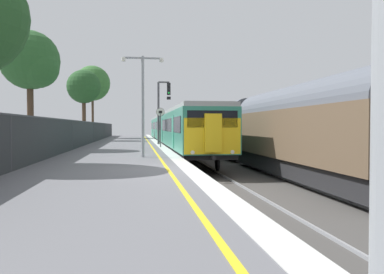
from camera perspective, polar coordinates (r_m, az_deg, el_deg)
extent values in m
cube|color=slate|center=(13.23, -13.03, -7.03)|extent=(6.40, 110.00, 1.00)
cube|color=silver|center=(13.23, -0.38, -4.77)|extent=(0.60, 110.00, 0.01)
cube|color=yellow|center=(13.15, -3.63, -4.82)|extent=(0.12, 110.00, 0.01)
cube|color=#423F3D|center=(15.30, 21.92, -8.21)|extent=(11.00, 110.00, 0.20)
cube|color=gray|center=(13.54, 3.79, -8.76)|extent=(0.07, 110.00, 0.08)
cube|color=gray|center=(13.91, 9.65, -8.51)|extent=(0.07, 110.00, 0.08)
cube|color=gray|center=(14.88, 19.18, -7.91)|extent=(0.07, 110.00, 0.08)
cube|color=gray|center=(15.59, 23.91, -7.53)|extent=(0.07, 110.00, 0.08)
cube|color=#2D846B|center=(27.59, -0.93, 1.17)|extent=(2.80, 19.78, 2.30)
cube|color=black|center=(27.63, -0.93, -1.48)|extent=(2.64, 19.18, 0.25)
cube|color=#999E9E|center=(27.61, -0.93, 3.80)|extent=(2.68, 19.78, 0.24)
cube|color=black|center=(27.45, -3.85, 1.79)|extent=(0.02, 18.18, 0.84)
cube|color=teal|center=(22.52, -2.91, 0.82)|extent=(0.03, 1.10, 1.90)
cube|color=teal|center=(32.38, -4.52, 1.05)|extent=(0.03, 1.10, 1.90)
cylinder|color=black|center=(20.36, -0.51, -3.97)|extent=(0.12, 0.84, 0.84)
cylinder|color=black|center=(20.62, 3.80, -3.91)|extent=(0.12, 0.84, 0.84)
cylinder|color=black|center=(34.82, -3.72, -1.66)|extent=(0.12, 0.84, 0.84)
cylinder|color=black|center=(34.97, -1.17, -1.65)|extent=(0.12, 0.84, 0.84)
cube|color=#2D846B|center=(47.87, -4.01, 1.34)|extent=(2.80, 19.78, 2.30)
cube|color=black|center=(47.89, -4.01, -0.19)|extent=(2.64, 19.18, 0.25)
cube|color=#999E9E|center=(47.88, -4.01, 2.86)|extent=(2.68, 19.78, 0.24)
cube|color=black|center=(47.79, -5.70, 1.69)|extent=(0.02, 18.18, 0.84)
cube|color=teal|center=(42.85, -5.42, 1.17)|extent=(0.03, 1.10, 1.90)
cube|color=teal|center=(52.73, -5.94, 1.25)|extent=(0.03, 1.10, 1.90)
cylinder|color=black|center=(40.59, -4.35, -1.20)|extent=(0.12, 0.84, 0.84)
cylinder|color=black|center=(40.73, -2.16, -1.19)|extent=(0.12, 0.84, 0.84)
cylinder|color=black|center=(55.13, -5.37, -0.47)|extent=(0.12, 0.84, 0.84)
cylinder|color=black|center=(55.23, -3.75, -0.46)|extent=(0.12, 0.84, 0.84)
cube|color=yellow|center=(17.87, 3.07, 0.13)|extent=(2.70, 0.10, 1.70)
cube|color=black|center=(17.86, 3.08, 2.70)|extent=(2.40, 0.08, 0.80)
cube|color=yellow|center=(17.73, 3.15, 0.61)|extent=(0.80, 0.24, 1.80)
cylinder|color=white|center=(17.68, 0.08, -2.31)|extent=(0.18, 0.06, 0.18)
cylinder|color=white|center=(18.05, 6.06, -2.24)|extent=(0.18, 0.06, 0.18)
cylinder|color=black|center=(17.64, 3.24, -3.14)|extent=(0.20, 0.35, 0.20)
cube|color=black|center=(47.89, -4.01, 3.16)|extent=(0.60, 0.90, 0.20)
cube|color=#232326|center=(18.21, 16.19, -4.30)|extent=(2.30, 14.80, 0.79)
cube|color=brown|center=(18.12, 16.22, 0.42)|extent=(2.60, 14.00, 2.21)
cylinder|color=#515660|center=(18.13, 16.25, 3.91)|extent=(2.39, 13.60, 2.39)
cylinder|color=black|center=(13.11, 22.87, -7.19)|extent=(0.12, 0.84, 0.84)
cylinder|color=black|center=(22.98, 8.83, -3.36)|extent=(0.12, 0.84, 0.84)
cylinder|color=black|center=(23.48, 12.47, -3.27)|extent=(0.12, 0.84, 0.84)
cube|color=#232326|center=(33.00, 4.94, -1.63)|extent=(2.30, 14.80, 0.79)
cube|color=brown|center=(32.95, 4.95, 0.97)|extent=(2.60, 14.00, 2.21)
cylinder|color=#515660|center=(32.96, 4.95, 2.89)|extent=(2.39, 13.60, 2.39)
cylinder|color=black|center=(27.59, 5.91, -2.52)|extent=(0.12, 0.84, 0.84)
cylinder|color=black|center=(28.01, 9.01, -2.47)|extent=(0.12, 0.84, 0.84)
cylinder|color=black|center=(38.14, 1.95, -1.38)|extent=(0.12, 0.84, 0.84)
cylinder|color=black|center=(38.44, 4.24, -1.36)|extent=(0.12, 0.84, 0.84)
cylinder|color=#47474C|center=(31.54, -5.04, 3.55)|extent=(0.18, 0.18, 5.11)
cube|color=#47474C|center=(31.76, -4.23, 8.17)|extent=(0.90, 0.12, 0.12)
cube|color=black|center=(31.73, -3.50, 7.17)|extent=(0.28, 0.20, 1.00)
cylinder|color=black|center=(31.65, -3.48, 7.77)|extent=(0.16, 0.04, 0.16)
cylinder|color=black|center=(31.61, -3.48, 7.20)|extent=(0.16, 0.04, 0.16)
cylinder|color=#19D83F|center=(31.58, -3.48, 6.62)|extent=(0.16, 0.04, 0.16)
cube|color=black|center=(31.67, -3.50, 5.82)|extent=(0.32, 0.16, 0.24)
cylinder|color=#59595B|center=(27.21, -4.74, 1.05)|extent=(0.08, 0.08, 2.44)
cylinder|color=black|center=(27.22, -4.75, 3.74)|extent=(0.59, 0.02, 0.59)
cylinder|color=silver|center=(27.21, -4.74, 3.74)|extent=(0.56, 0.02, 0.56)
cube|color=black|center=(27.20, -4.74, 3.74)|extent=(0.24, 0.01, 0.18)
cylinder|color=#93999E|center=(18.47, -7.36, 4.51)|extent=(0.14, 0.14, 4.84)
cube|color=#93999E|center=(18.74, -5.98, 11.61)|extent=(0.90, 0.08, 0.08)
cylinder|color=silver|center=(18.75, -4.58, 11.36)|extent=(0.20, 0.20, 0.18)
cube|color=#93999E|center=(18.73, -8.79, 11.61)|extent=(0.90, 0.08, 0.08)
cylinder|color=silver|center=(18.73, -10.19, 11.36)|extent=(0.20, 0.20, 0.18)
cube|color=#282B2D|center=(13.66, -25.49, -0.84)|extent=(0.03, 99.00, 1.86)
cube|color=#38383D|center=(13.66, -25.54, 3.06)|extent=(0.06, 99.00, 0.06)
cylinder|color=#38383D|center=(13.66, -25.49, -0.84)|extent=(0.07, 0.07, 1.86)
cylinder|color=#38383D|center=(25.06, -17.52, 0.27)|extent=(0.07, 0.07, 1.86)
cylinder|color=#38383D|center=(36.64, -14.55, 0.69)|extent=(0.07, 0.07, 1.86)
cylinder|color=#38383D|center=(48.27, -13.02, 0.90)|extent=(0.07, 0.07, 1.86)
cylinder|color=#38383D|center=(59.92, -12.08, 1.03)|extent=(0.07, 0.07, 1.86)
cylinder|color=#473323|center=(50.27, -14.62, 3.13)|extent=(0.30, 0.30, 5.75)
sphere|color=#33662D|center=(50.55, -14.65, 7.78)|extent=(4.45, 4.45, 4.45)
sphere|color=#33662D|center=(50.04, -14.92, 7.20)|extent=(2.86, 2.86, 2.86)
cylinder|color=#473323|center=(41.63, -15.84, 2.73)|extent=(0.40, 0.40, 4.69)
sphere|color=#234C23|center=(41.83, -15.87, 7.26)|extent=(3.51, 3.51, 3.51)
sphere|color=#234C23|center=(41.96, -16.66, 6.64)|extent=(2.01, 2.01, 2.01)
cylinder|color=#473323|center=(26.58, -23.00, 3.34)|extent=(0.40, 0.40, 4.69)
sphere|color=#285628|center=(26.91, -23.08, 10.54)|extent=(3.75, 3.75, 3.75)
sphere|color=#285628|center=(26.37, -22.11, 9.70)|extent=(2.71, 2.71, 2.71)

